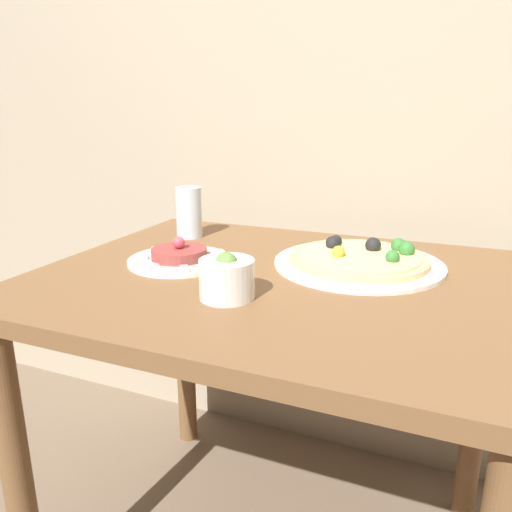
# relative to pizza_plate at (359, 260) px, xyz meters

# --- Properties ---
(back_wall) EXTENTS (8.00, 0.05, 2.60)m
(back_wall) POSITION_rel_pizza_plate_xyz_m (-0.15, 0.40, 0.53)
(back_wall) COLOR tan
(back_wall) RESTS_ON ground_plane
(dining_table) EXTENTS (1.01, 0.80, 0.76)m
(dining_table) POSITION_rel_pizza_plate_xyz_m (-0.15, -0.13, -0.13)
(dining_table) COLOR brown
(dining_table) RESTS_ON ground_plane
(pizza_plate) EXTENTS (0.38, 0.38, 0.06)m
(pizza_plate) POSITION_rel_pizza_plate_xyz_m (0.00, 0.00, 0.00)
(pizza_plate) COLOR white
(pizza_plate) RESTS_ON dining_table
(tartare_plate) EXTENTS (0.23, 0.23, 0.06)m
(tartare_plate) POSITION_rel_pizza_plate_xyz_m (-0.38, -0.13, -0.00)
(tartare_plate) COLOR white
(tartare_plate) RESTS_ON dining_table
(small_bowl) EXTENTS (0.10, 0.10, 0.09)m
(small_bowl) POSITION_rel_pizza_plate_xyz_m (-0.19, -0.29, 0.03)
(small_bowl) COLOR white
(small_bowl) RESTS_ON dining_table
(drinking_glass) EXTENTS (0.07, 0.07, 0.14)m
(drinking_glass) POSITION_rel_pizza_plate_xyz_m (-0.48, 0.09, 0.05)
(drinking_glass) COLOR silver
(drinking_glass) RESTS_ON dining_table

